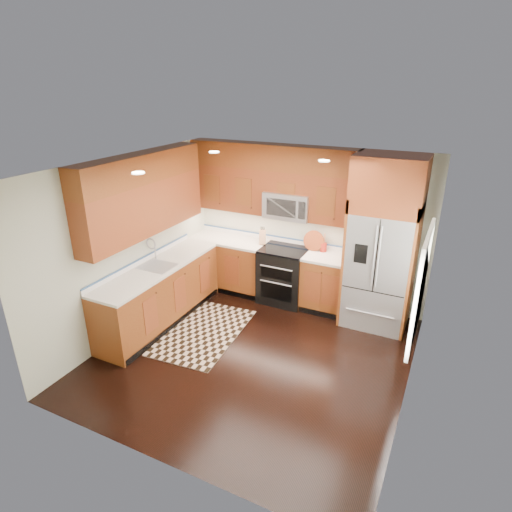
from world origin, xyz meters
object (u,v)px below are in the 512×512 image
at_px(rug, 204,332).
at_px(refrigerator, 382,244).
at_px(utensil_crock, 324,245).
at_px(knife_block, 263,237).
at_px(range, 284,275).

bearing_deg(rug, refrigerator, 28.55).
bearing_deg(refrigerator, rug, -147.26).
bearing_deg(refrigerator, utensil_crock, 166.06).
xyz_separation_m(knife_block, utensil_crock, (1.04, 0.11, -0.02)).
xyz_separation_m(range, knife_block, (-0.44, 0.09, 0.59)).
bearing_deg(knife_block, utensil_crock, 5.82).
height_order(rug, knife_block, knife_block).
height_order(range, refrigerator, refrigerator).
bearing_deg(utensil_crock, knife_block, -174.18).
height_order(knife_block, utensil_crock, utensil_crock).
height_order(range, knife_block, knife_block).
bearing_deg(utensil_crock, rug, -127.51).
distance_m(range, utensil_crock, 0.86).
height_order(range, rug, range).
xyz_separation_m(refrigerator, utensil_crock, (-0.95, 0.24, -0.26)).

